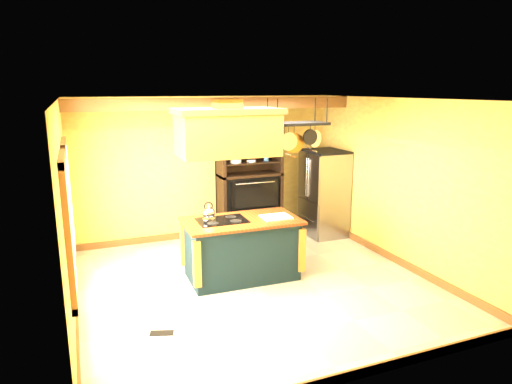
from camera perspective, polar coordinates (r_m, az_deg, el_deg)
floor at (r=6.92m, az=-0.06°, el=-11.43°), size 5.00×5.00×0.00m
ceiling at (r=6.31m, az=-0.07°, el=11.52°), size 5.00×5.00×0.00m
wall_back at (r=8.81m, az=-6.11°, el=3.01°), size 5.00×0.02×2.70m
wall_front at (r=4.36m, az=12.33°, el=-7.57°), size 5.00×0.02×2.70m
wall_left at (r=6.05m, az=-22.65°, el=-2.50°), size 0.02×5.00×2.70m
wall_right at (r=7.75m, az=17.38°, el=1.12°), size 0.02×5.00×2.70m
ceiling_beam at (r=7.92m, az=-4.72°, el=10.96°), size 5.00×0.15×0.20m
window_near at (r=5.26m, az=-22.37°, el=-4.11°), size 0.06×1.06×1.56m
window_far at (r=6.62m, az=-22.36°, el=-0.76°), size 0.06×1.06×1.56m
kitchen_island at (r=7.00m, az=-1.82°, el=-7.01°), size 1.75×1.00×1.11m
range_hood at (r=6.54m, az=-3.57°, el=7.64°), size 1.49×0.84×0.80m
pot_rack at (r=6.98m, az=5.12°, el=7.66°), size 0.97×0.45×0.83m
refrigerator at (r=9.02m, az=8.47°, el=-0.40°), size 0.72×0.84×1.64m
hutch at (r=8.92m, az=-0.92°, el=-0.09°), size 1.22×0.56×2.16m
floor_register at (r=5.79m, az=-11.70°, el=-16.87°), size 0.30×0.20×0.01m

